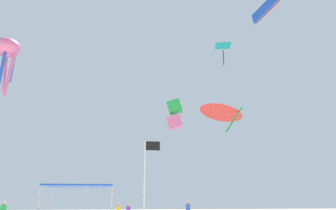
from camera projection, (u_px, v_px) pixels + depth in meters
canopy_tent at (80, 189)px, 14.99m from camera, size 2.86×2.75×2.56m
person_central at (188, 210)px, 30.96m from camera, size 0.43×0.43×1.79m
banner_flag at (146, 186)px, 12.83m from camera, size 0.61×0.06×4.14m
kite_box_green at (175, 115)px, 36.50m from camera, size 2.00×1.78×3.34m
kite_parafoil_blue at (268, 6)px, 36.85m from camera, size 2.19×4.43×2.86m
kite_octopus_pink at (6, 50)px, 30.49m from camera, size 3.24×3.24×5.48m
kite_delta_red at (221, 110)px, 30.80m from camera, size 5.05×5.03×3.32m
kite_diamond_teal at (223, 47)px, 43.56m from camera, size 2.39×2.39×2.69m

